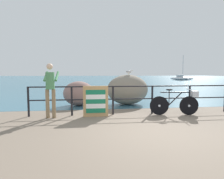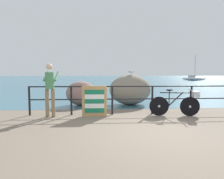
# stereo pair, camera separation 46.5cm
# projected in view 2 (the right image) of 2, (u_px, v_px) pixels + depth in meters

# --- Properties ---
(ground_plane) EXTENTS (120.00, 120.00, 0.10)m
(ground_plane) POSITION_uv_depth(u_px,v_px,m) (110.00, 85.00, 24.70)
(ground_plane) COLOR #756656
(sea_surface) EXTENTS (120.00, 90.00, 0.01)m
(sea_surface) POSITION_uv_depth(u_px,v_px,m) (105.00, 78.00, 52.71)
(sea_surface) COLOR #38667A
(sea_surface) RESTS_ON ground_plane
(promenade_railing) EXTENTS (7.26, 0.07, 1.02)m
(promenade_railing) POSITION_uv_depth(u_px,v_px,m) (132.00, 96.00, 6.91)
(promenade_railing) COLOR black
(promenade_railing) RESTS_ON ground_plane
(bicycle) EXTENTS (1.69, 0.48, 0.92)m
(bicycle) POSITION_uv_depth(u_px,v_px,m) (179.00, 102.00, 6.65)
(bicycle) COLOR black
(bicycle) RESTS_ON ground_plane
(person_at_railing) EXTENTS (0.45, 0.64, 1.78)m
(person_at_railing) POSITION_uv_depth(u_px,v_px,m) (50.00, 88.00, 6.44)
(person_at_railing) COLOR #8C7251
(person_at_railing) RESTS_ON ground_plane
(folded_deckchair_stack) EXTENTS (0.84, 0.10, 1.04)m
(folded_deckchair_stack) POSITION_uv_depth(u_px,v_px,m) (94.00, 101.00, 6.59)
(folded_deckchair_stack) COLOR tan
(folded_deckchair_stack) RESTS_ON ground_plane
(breakwater_boulder_main) EXTENTS (1.91, 1.43, 1.39)m
(breakwater_boulder_main) POSITION_uv_depth(u_px,v_px,m) (130.00, 90.00, 9.01)
(breakwater_boulder_main) COLOR gray
(breakwater_boulder_main) RESTS_ON ground
(breakwater_boulder_left) EXTENTS (1.39, 1.09, 1.10)m
(breakwater_boulder_left) POSITION_uv_depth(u_px,v_px,m) (81.00, 93.00, 8.85)
(breakwater_boulder_left) COLOR gray
(breakwater_boulder_left) RESTS_ON ground
(seagull) EXTENTS (0.34, 0.14, 0.23)m
(seagull) POSITION_uv_depth(u_px,v_px,m) (131.00, 72.00, 8.90)
(seagull) COLOR gold
(seagull) RESTS_ON breakwater_boulder_main
(sailboat) EXTENTS (4.29, 3.70, 4.90)m
(sailboat) POSITION_uv_depth(u_px,v_px,m) (193.00, 78.00, 37.51)
(sailboat) COLOR white
(sailboat) RESTS_ON sea_surface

